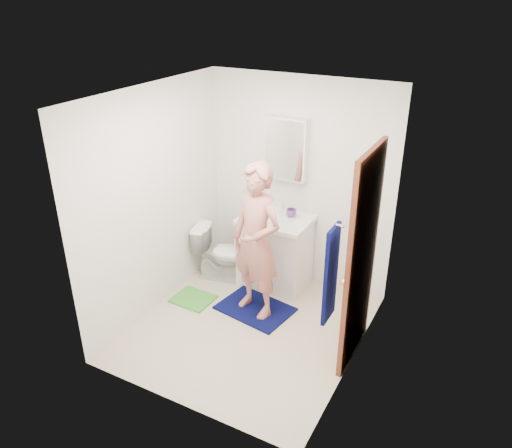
{
  "coord_description": "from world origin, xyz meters",
  "views": [
    {
      "loc": [
        2.05,
        -3.69,
        3.23
      ],
      "look_at": [
        -0.05,
        0.25,
        1.08
      ],
      "focal_mm": 35.0,
      "sensor_mm": 36.0,
      "label": 1
    }
  ],
  "objects_px": {
    "medicine_cabinet": "(286,149)",
    "soap_dispenser": "(256,207)",
    "toilet": "(222,253)",
    "man": "(256,242)",
    "vanity_cabinet": "(275,253)",
    "toothbrush_cup": "(291,213)",
    "towel": "(331,274)"
  },
  "relations": [
    {
      "from": "medicine_cabinet",
      "to": "soap_dispenser",
      "type": "relative_size",
      "value": 3.83
    },
    {
      "from": "medicine_cabinet",
      "to": "toilet",
      "type": "xyz_separation_m",
      "value": [
        -0.61,
        -0.42,
        -1.26
      ]
    },
    {
      "from": "man",
      "to": "vanity_cabinet",
      "type": "bearing_deg",
      "value": 113.69
    },
    {
      "from": "toothbrush_cup",
      "to": "towel",
      "type": "bearing_deg",
      "value": -56.92
    },
    {
      "from": "vanity_cabinet",
      "to": "medicine_cabinet",
      "type": "relative_size",
      "value": 1.14
    },
    {
      "from": "medicine_cabinet",
      "to": "soap_dispenser",
      "type": "bearing_deg",
      "value": -136.15
    },
    {
      "from": "vanity_cabinet",
      "to": "medicine_cabinet",
      "type": "distance_m",
      "value": 1.22
    },
    {
      "from": "man",
      "to": "toothbrush_cup",
      "type": "bearing_deg",
      "value": 101.94
    },
    {
      "from": "vanity_cabinet",
      "to": "towel",
      "type": "distance_m",
      "value": 2.08
    },
    {
      "from": "towel",
      "to": "man",
      "type": "relative_size",
      "value": 0.48
    },
    {
      "from": "toilet",
      "to": "toothbrush_cup",
      "type": "relative_size",
      "value": 5.79
    },
    {
      "from": "man",
      "to": "soap_dispenser",
      "type": "bearing_deg",
      "value": 134.22
    },
    {
      "from": "towel",
      "to": "vanity_cabinet",
      "type": "bearing_deg",
      "value": 128.47
    },
    {
      "from": "vanity_cabinet",
      "to": "toothbrush_cup",
      "type": "bearing_deg",
      "value": 40.0
    },
    {
      "from": "towel",
      "to": "soap_dispenser",
      "type": "relative_size",
      "value": 4.37
    },
    {
      "from": "towel",
      "to": "soap_dispenser",
      "type": "distance_m",
      "value": 2.07
    },
    {
      "from": "towel",
      "to": "soap_dispenser",
      "type": "bearing_deg",
      "value": 134.06
    },
    {
      "from": "vanity_cabinet",
      "to": "medicine_cabinet",
      "type": "bearing_deg",
      "value": 90.0
    },
    {
      "from": "medicine_cabinet",
      "to": "toothbrush_cup",
      "type": "height_order",
      "value": "medicine_cabinet"
    },
    {
      "from": "man",
      "to": "towel",
      "type": "bearing_deg",
      "value": -22.06
    },
    {
      "from": "toilet",
      "to": "soap_dispenser",
      "type": "xyz_separation_m",
      "value": [
        0.36,
        0.19,
        0.61
      ]
    },
    {
      "from": "vanity_cabinet",
      "to": "toothbrush_cup",
      "type": "distance_m",
      "value": 0.53
    },
    {
      "from": "man",
      "to": "toilet",
      "type": "bearing_deg",
      "value": 164.06
    },
    {
      "from": "vanity_cabinet",
      "to": "soap_dispenser",
      "type": "bearing_deg",
      "value": -177.34
    },
    {
      "from": "towel",
      "to": "toothbrush_cup",
      "type": "distance_m",
      "value": 1.94
    },
    {
      "from": "toilet",
      "to": "man",
      "type": "relative_size",
      "value": 0.4
    },
    {
      "from": "towel",
      "to": "toilet",
      "type": "xyz_separation_m",
      "value": [
        -1.79,
        1.29,
        -0.91
      ]
    },
    {
      "from": "toilet",
      "to": "towel",
      "type": "bearing_deg",
      "value": -137.59
    },
    {
      "from": "toilet",
      "to": "soap_dispenser",
      "type": "height_order",
      "value": "soap_dispenser"
    },
    {
      "from": "toilet",
      "to": "man",
      "type": "bearing_deg",
      "value": -133.73
    },
    {
      "from": "toothbrush_cup",
      "to": "man",
      "type": "relative_size",
      "value": 0.07
    },
    {
      "from": "soap_dispenser",
      "to": "toothbrush_cup",
      "type": "xyz_separation_m",
      "value": [
        0.38,
        0.13,
        -0.05
      ]
    }
  ]
}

